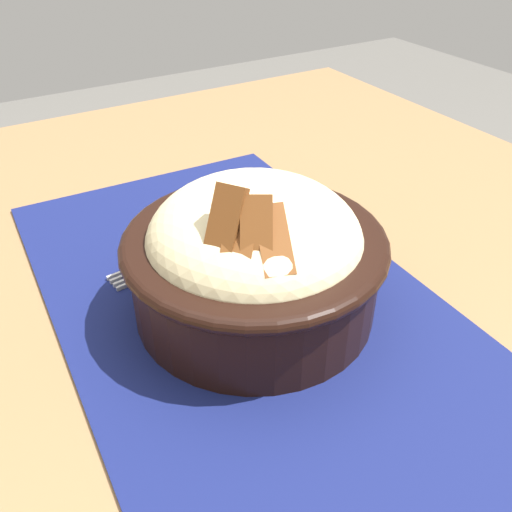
{
  "coord_description": "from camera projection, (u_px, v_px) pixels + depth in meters",
  "views": [
    {
      "loc": [
        -0.29,
        0.18,
        1.05
      ],
      "look_at": [
        -0.0,
        0.01,
        0.82
      ],
      "focal_mm": 38.9,
      "sensor_mm": 36.0,
      "label": 1
    }
  ],
  "objects": [
    {
      "name": "fork",
      "position": [
        171.0,
        260.0,
        0.49
      ],
      "size": [
        0.03,
        0.13,
        0.0
      ],
      "color": "#B2B2B2",
      "rests_on": "placemat"
    },
    {
      "name": "table",
      "position": [
        266.0,
        379.0,
        0.49
      ],
      "size": [
        1.0,
        0.87,
        0.77
      ],
      "color": "olive",
      "rests_on": "ground_plane"
    },
    {
      "name": "bowl",
      "position": [
        256.0,
        257.0,
        0.41
      ],
      "size": [
        0.2,
        0.2,
        0.13
      ],
      "color": "black",
      "rests_on": "placemat"
    },
    {
      "name": "placemat",
      "position": [
        240.0,
        296.0,
        0.45
      ],
      "size": [
        0.48,
        0.3,
        0.0
      ],
      "primitive_type": "cube",
      "rotation": [
        0.0,
        0.0,
        -0.03
      ],
      "color": "#11194C",
      "rests_on": "table"
    }
  ]
}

